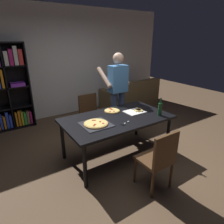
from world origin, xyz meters
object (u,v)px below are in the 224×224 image
chair_far_side (90,113)px  wine_bottle (160,109)px  dining_table (117,121)px  kitchen_scissors (124,124)px  second_pizza_plain (112,111)px  pepperoni_pizza_on_tray (96,124)px  person_serving_pizza (118,89)px  couch (131,97)px  chair_near_camera (159,157)px

chair_far_side → wine_bottle: size_ratio=2.85×
dining_table → kitchen_scissors: bearing=-102.9°
dining_table → chair_far_side: size_ratio=2.03×
chair_far_side → second_pizza_plain: bearing=-82.7°
pepperoni_pizza_on_tray → wine_bottle: size_ratio=1.39×
person_serving_pizza → dining_table: bearing=-125.4°
dining_table → second_pizza_plain: 0.31m
couch → second_pizza_plain: size_ratio=6.09×
chair_far_side → pepperoni_pizza_on_tray: chair_far_side is taller
couch → person_serving_pizza: person_serving_pizza is taller
wine_bottle → dining_table: bearing=154.1°
chair_far_side → kitchen_scissors: 1.32m
chair_near_camera → dining_table: bearing=90.0°
couch → pepperoni_pizza_on_tray: 3.15m
kitchen_scissors → second_pizza_plain: bearing=74.8°
kitchen_scissors → second_pizza_plain: second_pizza_plain is taller
chair_far_side → couch: (1.90, 0.98, -0.21)m
couch → wine_bottle: bearing=-117.8°
dining_table → couch: couch is taller
kitchen_scissors → second_pizza_plain: size_ratio=0.70×
pepperoni_pizza_on_tray → wine_bottle: bearing=-13.0°
couch → second_pizza_plain: couch is taller
chair_far_side → person_serving_pizza: bearing=-21.6°
chair_far_side → person_serving_pizza: (0.56, -0.22, 0.49)m
wine_bottle → couch: bearing=62.2°
person_serving_pizza → wine_bottle: 1.13m
dining_table → second_pizza_plain: bearing=72.5°
chair_far_side → person_serving_pizza: size_ratio=0.51×
kitchen_scissors → couch: bearing=49.2°
chair_near_camera → second_pizza_plain: size_ratio=3.17×
chair_near_camera → couch: bearing=57.5°
kitchen_scissors → dining_table: bearing=77.1°
chair_near_camera → pepperoni_pizza_on_tray: chair_near_camera is taller
chair_near_camera → kitchen_scissors: 0.75m
couch → wine_bottle: size_ratio=5.47×
person_serving_pizza → second_pizza_plain: size_ratio=6.17×
chair_near_camera → pepperoni_pizza_on_tray: bearing=115.5°
chair_far_side → couch: 2.15m
chair_far_side → couch: size_ratio=0.52×
dining_table → pepperoni_pizza_on_tray: size_ratio=4.17×
chair_far_side → wine_bottle: (0.68, -1.33, 0.36)m
pepperoni_pizza_on_tray → kitchen_scissors: size_ratio=2.21×
pepperoni_pizza_on_tray → person_serving_pizza: bearing=40.4°
couch → kitchen_scissors: size_ratio=8.70×
couch → second_pizza_plain: bearing=-136.9°
dining_table → kitchen_scissors: (-0.07, -0.29, 0.07)m
second_pizza_plain → wine_bottle: bearing=-46.5°
dining_table → person_serving_pizza: person_serving_pizza is taller
person_serving_pizza → pepperoni_pizza_on_tray: bearing=-139.6°
couch → dining_table: bearing=-133.8°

